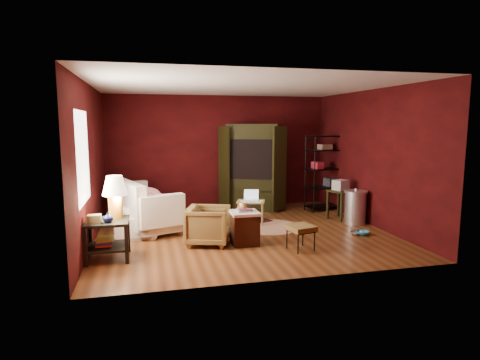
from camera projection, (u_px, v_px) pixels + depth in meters
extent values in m
cube|color=brown|center=(242.00, 232.00, 7.86)|extent=(5.50, 5.00, 0.02)
cube|color=white|center=(242.00, 85.00, 7.47)|extent=(5.50, 5.00, 0.02)
cube|color=#410909|center=(219.00, 152.00, 10.09)|extent=(5.50, 0.02, 2.80)
cube|color=#410909|center=(288.00, 178.00, 5.25)|extent=(5.50, 0.02, 2.80)
cube|color=#410909|center=(90.00, 164.00, 7.04)|extent=(0.02, 5.00, 2.80)
cube|color=#410909|center=(372.00, 158.00, 8.30)|extent=(0.02, 5.00, 2.80)
cube|color=white|center=(83.00, 157.00, 6.05)|extent=(0.02, 1.20, 1.40)
imported|color=beige|center=(142.00, 209.00, 8.16)|extent=(0.79, 2.00, 0.76)
imported|color=black|center=(208.00, 224.00, 7.02)|extent=(0.86, 0.89, 0.74)
imported|color=silver|center=(357.00, 228.00, 7.64)|extent=(0.26, 0.11, 0.25)
imported|color=teal|center=(362.00, 229.00, 7.60)|extent=(0.27, 0.12, 0.26)
imported|color=#0B103A|center=(108.00, 218.00, 6.04)|extent=(0.19, 0.20, 0.15)
imported|color=#E3D16F|center=(243.00, 205.00, 6.94)|extent=(0.15, 0.14, 0.12)
cube|color=black|center=(107.00, 222.00, 6.21)|extent=(0.66, 0.66, 0.04)
cube|color=black|center=(108.00, 247.00, 6.26)|extent=(0.61, 0.61, 0.03)
cube|color=black|center=(85.00, 247.00, 5.90)|extent=(0.05, 0.05, 0.61)
cube|color=black|center=(127.00, 244.00, 6.03)|extent=(0.05, 0.05, 0.61)
cube|color=black|center=(90.00, 236.00, 6.46)|extent=(0.05, 0.05, 0.61)
cube|color=black|center=(128.00, 234.00, 6.60)|extent=(0.05, 0.05, 0.61)
cylinder|color=orange|center=(116.00, 207.00, 6.31)|extent=(0.22, 0.22, 0.37)
cone|color=#F2E5C6|center=(115.00, 185.00, 6.27)|extent=(0.39, 0.39, 0.31)
cube|color=#928E50|center=(94.00, 219.00, 6.00)|extent=(0.20, 0.13, 0.13)
cube|color=#D54A35|center=(104.00, 244.00, 6.24)|extent=(0.24, 0.31, 0.03)
cube|color=blue|center=(105.00, 241.00, 6.24)|extent=(0.24, 0.31, 0.03)
cube|color=#F0EA50|center=(106.00, 239.00, 6.24)|extent=(0.24, 0.31, 0.03)
cube|color=beige|center=(144.00, 213.00, 8.17)|extent=(1.46, 2.17, 0.42)
cube|color=beige|center=(125.00, 201.00, 7.93)|extent=(0.84, 1.96, 0.85)
cube|color=beige|center=(162.00, 211.00, 7.30)|extent=(0.86, 0.46, 0.58)
cube|color=beige|center=(128.00, 195.00, 8.97)|extent=(0.86, 0.46, 0.58)
ellipsoid|color=red|center=(156.00, 201.00, 7.66)|extent=(0.70, 0.70, 0.30)
ellipsoid|color=red|center=(146.00, 196.00, 8.14)|extent=(0.78, 0.78, 0.34)
ellipsoid|color=beige|center=(137.00, 194.00, 8.59)|extent=(0.65, 0.65, 0.27)
cube|color=#3C190D|center=(245.00, 229.00, 7.02)|extent=(0.46, 0.46, 0.54)
cube|color=beige|center=(245.00, 213.00, 6.98)|extent=(0.49, 0.49, 0.05)
cube|color=beige|center=(245.00, 211.00, 6.98)|extent=(0.26, 0.20, 0.02)
cube|color=teal|center=(245.00, 210.00, 6.97)|extent=(0.26, 0.21, 0.02)
cube|color=#BA4551|center=(245.00, 208.00, 6.97)|extent=(0.26, 0.21, 0.02)
cube|color=black|center=(249.00, 207.00, 7.01)|extent=(0.10, 0.17, 0.02)
cube|color=black|center=(301.00, 228.00, 6.69)|extent=(0.49, 0.49, 0.08)
cube|color=black|center=(301.00, 231.00, 6.69)|extent=(0.45, 0.45, 0.02)
cylinder|color=black|center=(298.00, 244.00, 6.50)|extent=(0.02, 0.02, 0.34)
cylinder|color=black|center=(314.00, 241.00, 6.64)|extent=(0.02, 0.02, 0.34)
cylinder|color=black|center=(287.00, 239.00, 6.79)|extent=(0.02, 0.02, 0.34)
cylinder|color=black|center=(303.00, 236.00, 6.93)|extent=(0.02, 0.02, 0.34)
cylinder|color=beige|center=(268.00, 227.00, 8.23)|extent=(1.67, 1.67, 0.01)
cube|color=#471913|center=(237.00, 221.00, 8.69)|extent=(1.49, 1.22, 0.01)
cube|color=#AB8E4E|center=(251.00, 202.00, 8.43)|extent=(0.68, 0.57, 0.03)
cylinder|color=#AB8E4E|center=(238.00, 214.00, 8.33)|extent=(0.04, 0.04, 0.48)
cylinder|color=#AB8E4E|center=(262.00, 215.00, 8.28)|extent=(0.04, 0.04, 0.48)
cylinder|color=#AB8E4E|center=(240.00, 211.00, 8.65)|extent=(0.04, 0.04, 0.48)
cylinder|color=#AB8E4E|center=(263.00, 211.00, 8.60)|extent=(0.04, 0.04, 0.48)
cube|color=silver|center=(251.00, 200.00, 8.45)|extent=(0.36, 0.30, 0.02)
cube|color=silver|center=(251.00, 194.00, 8.54)|extent=(0.31, 0.16, 0.21)
cube|color=white|center=(245.00, 202.00, 8.34)|extent=(0.24, 0.31, 0.00)
cube|color=white|center=(257.00, 202.00, 8.33)|extent=(0.32, 0.35, 0.00)
cube|color=black|center=(253.00, 167.00, 9.82)|extent=(1.37, 1.04, 2.10)
cube|color=black|center=(252.00, 158.00, 9.68)|extent=(1.10, 0.81, 0.94)
cube|color=black|center=(224.00, 168.00, 9.59)|extent=(0.18, 0.49, 1.99)
cube|color=black|center=(279.00, 169.00, 9.44)|extent=(0.44, 0.33, 1.99)
cube|color=#2E3134|center=(252.00, 163.00, 9.75)|extent=(0.83, 0.75, 0.57)
cube|color=black|center=(251.00, 164.00, 9.47)|extent=(0.52, 0.20, 0.44)
cube|color=black|center=(252.00, 190.00, 9.84)|extent=(1.12, 0.86, 0.06)
cylinder|color=black|center=(314.00, 175.00, 9.39)|extent=(0.03, 0.03, 1.82)
cylinder|color=black|center=(343.00, 173.00, 9.77)|extent=(0.03, 0.03, 1.82)
cylinder|color=black|center=(305.00, 173.00, 9.72)|extent=(0.03, 0.03, 1.82)
cylinder|color=black|center=(333.00, 171.00, 10.09)|extent=(0.03, 0.03, 1.82)
cube|color=black|center=(323.00, 206.00, 9.86)|extent=(0.96, 0.58, 0.03)
cube|color=black|center=(324.00, 188.00, 9.79)|extent=(0.96, 0.58, 0.03)
cube|color=black|center=(324.00, 169.00, 9.73)|extent=(0.96, 0.58, 0.03)
cube|color=black|center=(325.00, 150.00, 9.66)|extent=(0.96, 0.58, 0.03)
cube|color=black|center=(325.00, 136.00, 9.62)|extent=(0.96, 0.58, 0.03)
cube|color=maroon|center=(318.00, 165.00, 9.63)|extent=(0.25, 0.29, 0.16)
cube|color=#333540|center=(330.00, 182.00, 9.86)|extent=(0.30, 0.30, 0.20)
cube|color=#805F4D|center=(325.00, 147.00, 9.65)|extent=(0.34, 0.27, 0.12)
cube|color=black|center=(340.00, 191.00, 8.82)|extent=(0.58, 0.58, 0.04)
cube|color=black|center=(341.00, 208.00, 8.60)|extent=(0.06, 0.06, 0.64)
cube|color=black|center=(352.00, 205.00, 8.83)|extent=(0.06, 0.06, 0.64)
cube|color=black|center=(328.00, 205.00, 8.90)|extent=(0.06, 0.06, 0.64)
cube|color=black|center=(339.00, 203.00, 9.12)|extent=(0.06, 0.06, 0.64)
cube|color=silver|center=(341.00, 185.00, 8.80)|extent=(0.38, 0.35, 0.22)
cylinder|color=white|center=(355.00, 208.00, 8.46)|extent=(0.46, 0.46, 0.66)
cylinder|color=white|center=(356.00, 192.00, 8.41)|extent=(0.50, 0.50, 0.04)
sphere|color=white|center=(356.00, 190.00, 8.41)|extent=(0.07, 0.07, 0.07)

